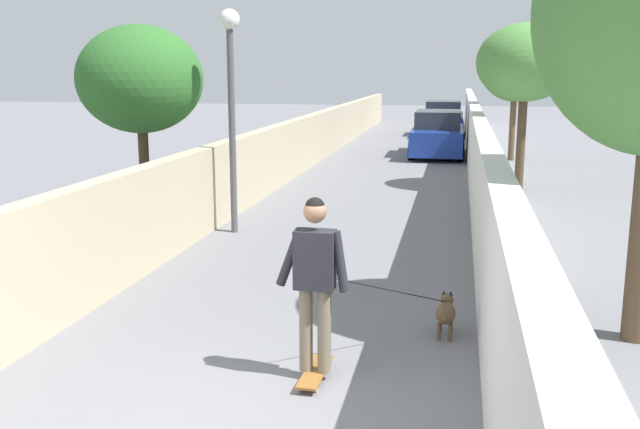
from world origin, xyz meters
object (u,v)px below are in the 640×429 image
tree_right_near (525,63)px  car_far (443,119)px  lamp_post (231,80)px  tree_left_distant (140,80)px  skateboard (315,372)px  person_skateboarder (315,271)px  tree_right_mid (516,67)px  dog (445,312)px  car_near (438,135)px

tree_right_near → car_far: size_ratio=0.96×
tree_right_near → lamp_post: 7.96m
tree_right_near → tree_left_distant: bearing=126.9°
skateboard → car_far: car_far is taller
person_skateboarder → tree_right_mid: bearing=-9.6°
tree_right_mid → person_skateboarder: 18.04m
tree_right_mid → dog: 16.60m
car_near → skateboard: bearing=178.2°
tree_right_near → dog: bearing=171.3°
tree_right_mid → person_skateboarder: (-17.69, 2.98, -1.92)m
tree_left_distant → person_skateboarder: (-6.19, -4.55, -1.66)m
tree_right_mid → person_skateboarder: bearing=170.4°
lamp_post → person_skateboarder: bearing=-155.4°
car_near → car_far: (7.75, 0.00, -0.00)m
dog → lamp_post: bearing=40.9°
lamp_post → tree_right_mid: bearing=-25.8°
person_skateboarder → car_near: 18.47m
person_skateboarder → dog: size_ratio=0.98×
lamp_post → person_skateboarder: lamp_post is taller
tree_right_mid → tree_left_distant: size_ratio=1.10×
tree_left_distant → car_far: size_ratio=0.89×
tree_right_mid → lamp_post: (-11.76, 5.69, -0.25)m
person_skateboarder → dog: (1.41, -1.20, -0.81)m
car_far → skateboard: bearing=178.7°
skateboard → person_skateboarder: size_ratio=0.47×
person_skateboarder → dog: bearing=-40.5°
tree_right_mid → skateboard: bearing=170.4°
skateboard → dog: 1.87m
tree_right_mid → lamp_post: 13.07m
dog → tree_right_near: bearing=-8.7°
tree_right_mid → skateboard: size_ratio=5.13×
skateboard → person_skateboarder: bearing=90.0°
skateboard → car_far: 26.22m
lamp_post → car_near: (12.53, -3.28, -2.03)m
tree_left_distant → car_near: size_ratio=0.87×
tree_left_distant → car_far: tree_left_distant is taller
lamp_post → car_far: (20.28, -3.28, -2.03)m
person_skateboarder → tree_left_distant: bearing=36.3°
dog → car_far: size_ratio=0.41×
person_skateboarder → car_far: person_skateboarder is taller
tree_left_distant → tree_right_mid: bearing=-33.2°
tree_right_near → dog: (-10.27, 1.57, -2.80)m
tree_left_distant → lamp_post: 1.86m
dog → tree_right_mid: bearing=-6.2°
lamp_post → car_near: lamp_post is taller
skateboard → car_near: (18.46, -0.58, 0.65)m
tree_right_near → person_skateboarder: 12.18m
lamp_post → car_far: size_ratio=0.94×
tree_left_distant → lamp_post: lamp_post is taller
tree_right_mid → car_near: (0.77, 2.41, -2.28)m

